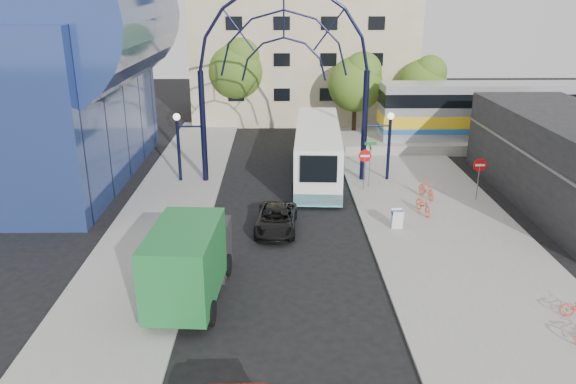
{
  "coord_description": "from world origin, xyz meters",
  "views": [
    {
      "loc": [
        -0.4,
        -20.08,
        11.34
      ],
      "look_at": [
        0.09,
        6.0,
        2.1
      ],
      "focal_mm": 35.0,
      "sensor_mm": 36.0,
      "label": 1
    }
  ],
  "objects_px": {
    "tree_north_c": "(424,81)",
    "bike_near_a": "(424,205)",
    "sandwich_board": "(397,217)",
    "train_car": "(544,111)",
    "city_bus": "(318,150)",
    "green_truck": "(190,259)",
    "stop_sign": "(365,160)",
    "black_suv": "(276,219)",
    "street_name_sign": "(370,155)",
    "tree_north_b": "(238,67)",
    "tree_north_a": "(357,81)",
    "bike_near_b": "(427,189)",
    "gateway_arch": "(284,44)",
    "do_not_enter_sign": "(479,169)"
  },
  "relations": [
    {
      "from": "train_car",
      "to": "black_suv",
      "type": "height_order",
      "value": "train_car"
    },
    {
      "from": "tree_north_c",
      "to": "city_bus",
      "type": "height_order",
      "value": "tree_north_c"
    },
    {
      "from": "bike_near_b",
      "to": "tree_north_a",
      "type": "bearing_deg",
      "value": 82.48
    },
    {
      "from": "black_suv",
      "to": "bike_near_a",
      "type": "xyz_separation_m",
      "value": [
        7.95,
        1.91,
        0.01
      ]
    },
    {
      "from": "stop_sign",
      "to": "green_truck",
      "type": "relative_size",
      "value": 0.38
    },
    {
      "from": "tree_north_b",
      "to": "gateway_arch",
      "type": "bearing_deg",
      "value": -76.32
    },
    {
      "from": "street_name_sign",
      "to": "tree_north_b",
      "type": "height_order",
      "value": "tree_north_b"
    },
    {
      "from": "gateway_arch",
      "to": "tree_north_b",
      "type": "height_order",
      "value": "gateway_arch"
    },
    {
      "from": "stop_sign",
      "to": "black_suv",
      "type": "bearing_deg",
      "value": -131.9
    },
    {
      "from": "bike_near_b",
      "to": "street_name_sign",
      "type": "bearing_deg",
      "value": 128.66
    },
    {
      "from": "stop_sign",
      "to": "city_bus",
      "type": "xyz_separation_m",
      "value": [
        -2.62,
        2.9,
        -0.22
      ]
    },
    {
      "from": "bike_near_b",
      "to": "train_car",
      "type": "bearing_deg",
      "value": 29.36
    },
    {
      "from": "green_truck",
      "to": "city_bus",
      "type": "bearing_deg",
      "value": 72.63
    },
    {
      "from": "gateway_arch",
      "to": "train_car",
      "type": "xyz_separation_m",
      "value": [
        20.0,
        8.0,
        -5.66
      ]
    },
    {
      "from": "train_car",
      "to": "city_bus",
      "type": "xyz_separation_m",
      "value": [
        -17.82,
        -7.1,
        -1.12
      ]
    },
    {
      "from": "do_not_enter_sign",
      "to": "street_name_sign",
      "type": "xyz_separation_m",
      "value": [
        -5.8,
        2.6,
        0.15
      ]
    },
    {
      "from": "do_not_enter_sign",
      "to": "bike_near_b",
      "type": "relative_size",
      "value": 1.42
    },
    {
      "from": "gateway_arch",
      "to": "do_not_enter_sign",
      "type": "relative_size",
      "value": 5.5
    },
    {
      "from": "sandwich_board",
      "to": "do_not_enter_sign",
      "type": "bearing_deg",
      "value": 36.68
    },
    {
      "from": "gateway_arch",
      "to": "sandwich_board",
      "type": "relative_size",
      "value": 13.8
    },
    {
      "from": "street_name_sign",
      "to": "tree_north_a",
      "type": "xyz_separation_m",
      "value": [
        0.92,
        13.33,
        2.48
      ]
    },
    {
      "from": "green_truck",
      "to": "black_suv",
      "type": "distance_m",
      "value": 7.33
    },
    {
      "from": "stop_sign",
      "to": "tree_north_c",
      "type": "bearing_deg",
      "value": 65.31
    },
    {
      "from": "stop_sign",
      "to": "tree_north_c",
      "type": "height_order",
      "value": "tree_north_c"
    },
    {
      "from": "stop_sign",
      "to": "green_truck",
      "type": "xyz_separation_m",
      "value": [
        -8.62,
        -12.36,
        -0.38
      ]
    },
    {
      "from": "gateway_arch",
      "to": "tree_north_b",
      "type": "bearing_deg",
      "value": 103.68
    },
    {
      "from": "stop_sign",
      "to": "tree_north_a",
      "type": "bearing_deg",
      "value": 84.58
    },
    {
      "from": "green_truck",
      "to": "black_suv",
      "type": "xyz_separation_m",
      "value": [
        3.33,
        6.45,
        -1.01
      ]
    },
    {
      "from": "sandwich_board",
      "to": "black_suv",
      "type": "xyz_separation_m",
      "value": [
        -6.1,
        0.12,
        -0.14
      ]
    },
    {
      "from": "train_car",
      "to": "green_truck",
      "type": "relative_size",
      "value": 3.83
    },
    {
      "from": "stop_sign",
      "to": "tree_north_c",
      "type": "xyz_separation_m",
      "value": [
        7.32,
        15.93,
        2.28
      ]
    },
    {
      "from": "sandwich_board",
      "to": "tree_north_a",
      "type": "relative_size",
      "value": 0.14
    },
    {
      "from": "gateway_arch",
      "to": "do_not_enter_sign",
      "type": "xyz_separation_m",
      "value": [
        11.0,
        -4.0,
        -6.58
      ]
    },
    {
      "from": "tree_north_a",
      "to": "city_bus",
      "type": "distance_m",
      "value": 12.05
    },
    {
      "from": "sandwich_board",
      "to": "green_truck",
      "type": "distance_m",
      "value": 11.39
    },
    {
      "from": "gateway_arch",
      "to": "do_not_enter_sign",
      "type": "bearing_deg",
      "value": -19.99
    },
    {
      "from": "gateway_arch",
      "to": "green_truck",
      "type": "xyz_separation_m",
      "value": [
        -3.82,
        -14.36,
        -6.94
      ]
    },
    {
      "from": "tree_north_c",
      "to": "bike_near_a",
      "type": "relative_size",
      "value": 3.5
    },
    {
      "from": "sandwich_board",
      "to": "tree_north_c",
      "type": "bearing_deg",
      "value": 73.45
    },
    {
      "from": "black_suv",
      "to": "sandwich_board",
      "type": "bearing_deg",
      "value": 2.72
    },
    {
      "from": "green_truck",
      "to": "train_car",
      "type": "bearing_deg",
      "value": 47.28
    },
    {
      "from": "sandwich_board",
      "to": "tree_north_c",
      "type": "relative_size",
      "value": 0.15
    },
    {
      "from": "stop_sign",
      "to": "black_suv",
      "type": "relative_size",
      "value": 0.58
    },
    {
      "from": "tree_north_a",
      "to": "tree_north_c",
      "type": "relative_size",
      "value": 1.08
    },
    {
      "from": "tree_north_a",
      "to": "black_suv",
      "type": "bearing_deg",
      "value": -108.46
    },
    {
      "from": "street_name_sign",
      "to": "sandwich_board",
      "type": "bearing_deg",
      "value": -86.54
    },
    {
      "from": "city_bus",
      "to": "green_truck",
      "type": "relative_size",
      "value": 1.91
    },
    {
      "from": "sandwich_board",
      "to": "city_bus",
      "type": "bearing_deg",
      "value": 110.98
    },
    {
      "from": "city_bus",
      "to": "tree_north_c",
      "type": "bearing_deg",
      "value": 56.18
    },
    {
      "from": "sandwich_board",
      "to": "train_car",
      "type": "distance_m",
      "value": 21.65
    }
  ]
}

